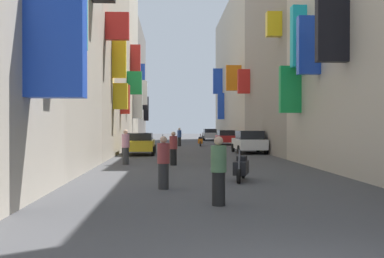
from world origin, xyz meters
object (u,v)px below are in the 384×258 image
parked_car_silver (210,134)px  parked_car_yellow (140,143)px  pedestrian_near_right (173,149)px  parked_car_red (226,137)px  scooter_white (163,142)px  pedestrian_near_left (126,147)px  pedestrian_mid_street (219,171)px  pedestrian_far_away (163,163)px  parked_car_white (249,141)px  scooter_black (241,168)px  pedestrian_crossing (179,137)px  scooter_orange (200,141)px

parked_car_silver → parked_car_yellow: 28.71m
pedestrian_near_right → parked_car_red: bearing=76.8°
scooter_white → pedestrian_near_left: 18.19m
pedestrian_near_left → pedestrian_mid_street: 12.00m
pedestrian_far_away → parked_car_red: bearing=79.5°
pedestrian_near_right → pedestrian_far_away: bearing=-92.6°
pedestrian_far_away → parked_car_yellow: bearing=96.3°
parked_car_white → parked_car_red: bearing=89.9°
scooter_black → pedestrian_near_left: (-4.65, 6.75, 0.40)m
parked_car_yellow → scooter_white: size_ratio=2.26×
parked_car_silver → pedestrian_far_away: size_ratio=2.72×
scooter_black → pedestrian_mid_street: bearing=-105.3°
scooter_black → pedestrian_crossing: size_ratio=1.14×
parked_car_white → parked_car_yellow: (-7.49, -1.22, -0.06)m
parked_car_silver → pedestrian_mid_street: bearing=-94.8°
parked_car_yellow → pedestrian_crossing: pedestrian_crossing is taller
scooter_white → pedestrian_near_right: 18.66m
parked_car_white → pedestrian_near_left: (-7.68, -8.88, 0.05)m
pedestrian_near_right → pedestrian_crossing: bearing=88.0°
scooter_black → parked_car_white: bearing=79.0°
parked_car_red → pedestrian_mid_street: pedestrian_mid_street is taller
parked_car_silver → scooter_black: bearing=-93.6°
pedestrian_crossing → pedestrian_near_left: pedestrian_near_left is taller
scooter_white → pedestrian_near_left: size_ratio=1.03×
parked_car_silver → pedestrian_far_away: pedestrian_far_away is taller
scooter_orange → pedestrian_mid_street: (-1.66, -31.15, 0.37)m
pedestrian_mid_street → scooter_black: bearing=74.7°
parked_car_red → pedestrian_near_left: 23.57m
parked_car_silver → pedestrian_crossing: pedestrian_crossing is taller
scooter_white → pedestrian_crossing: 2.07m
parked_car_silver → pedestrian_near_right: bearing=-97.8°
scooter_orange → pedestrian_near_right: size_ratio=1.13×
pedestrian_near_right → parked_car_white: bearing=60.4°
parked_car_red → pedestrian_mid_street: size_ratio=2.48×
scooter_orange → pedestrian_near_left: pedestrian_near_left is taller
parked_car_yellow → pedestrian_far_away: bearing=-83.7°
pedestrian_crossing → pedestrian_far_away: size_ratio=1.06×
scooter_orange → pedestrian_crossing: size_ratio=1.09×
pedestrian_near_left → pedestrian_mid_street: size_ratio=1.03×
scooter_orange → pedestrian_mid_street: size_ratio=1.11×
pedestrian_far_away → pedestrian_crossing: bearing=87.8°
parked_car_red → pedestrian_crossing: 5.41m
parked_car_silver → scooter_orange: size_ratio=2.36×
scooter_white → pedestrian_mid_street: 29.70m
scooter_orange → parked_car_white: bearing=-76.0°
scooter_white → pedestrian_mid_street: bearing=-86.6°
pedestrian_near_left → scooter_white: bearing=85.1°
parked_car_white → pedestrian_near_left: bearing=-130.9°
scooter_white → pedestrian_near_left: (-1.57, -18.12, 0.40)m
parked_car_yellow → pedestrian_near_right: pedestrian_near_right is taller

